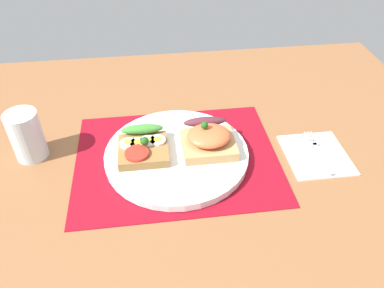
{
  "coord_description": "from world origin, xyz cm",
  "views": [
    {
      "loc": [
        -4.05,
        -54.31,
        48.93
      ],
      "look_at": [
        3.0,
        0.0,
        3.29
      ],
      "focal_mm": 35.14,
      "sensor_mm": 36.0,
      "label": 1
    }
  ],
  "objects_px": {
    "sandwich_salmon": "(208,138)",
    "drinking_glass": "(27,135)",
    "fork": "(318,151)",
    "sandwich_egg_tomato": "(143,147)",
    "plate": "(177,154)",
    "napkin": "(316,154)"
  },
  "relations": [
    {
      "from": "fork",
      "to": "drinking_glass",
      "type": "height_order",
      "value": "drinking_glass"
    },
    {
      "from": "sandwich_egg_tomato",
      "to": "napkin",
      "type": "bearing_deg",
      "value": -5.13
    },
    {
      "from": "sandwich_salmon",
      "to": "napkin",
      "type": "xyz_separation_m",
      "value": [
        0.21,
        -0.03,
        -0.04
      ]
    },
    {
      "from": "sandwich_salmon",
      "to": "plate",
      "type": "bearing_deg",
      "value": -174.21
    },
    {
      "from": "plate",
      "to": "fork",
      "type": "height_order",
      "value": "plate"
    },
    {
      "from": "plate",
      "to": "fork",
      "type": "distance_m",
      "value": 0.28
    },
    {
      "from": "napkin",
      "to": "drinking_glass",
      "type": "relative_size",
      "value": 1.33
    },
    {
      "from": "sandwich_salmon",
      "to": "napkin",
      "type": "bearing_deg",
      "value": -8.91
    },
    {
      "from": "fork",
      "to": "drinking_glass",
      "type": "distance_m",
      "value": 0.56
    },
    {
      "from": "fork",
      "to": "napkin",
      "type": "bearing_deg",
      "value": -138.85
    },
    {
      "from": "fork",
      "to": "drinking_glass",
      "type": "bearing_deg",
      "value": 173.03
    },
    {
      "from": "napkin",
      "to": "drinking_glass",
      "type": "xyz_separation_m",
      "value": [
        -0.55,
        0.07,
        0.05
      ]
    },
    {
      "from": "sandwich_egg_tomato",
      "to": "drinking_glass",
      "type": "distance_m",
      "value": 0.22
    },
    {
      "from": "fork",
      "to": "drinking_glass",
      "type": "xyz_separation_m",
      "value": [
        -0.56,
        0.07,
        0.04
      ]
    },
    {
      "from": "napkin",
      "to": "drinking_glass",
      "type": "distance_m",
      "value": 0.56
    },
    {
      "from": "sandwich_egg_tomato",
      "to": "drinking_glass",
      "type": "bearing_deg",
      "value": 168.86
    },
    {
      "from": "sandwich_egg_tomato",
      "to": "plate",
      "type": "bearing_deg",
      "value": -3.14
    },
    {
      "from": "sandwich_egg_tomato",
      "to": "napkin",
      "type": "xyz_separation_m",
      "value": [
        0.34,
        -0.03,
        -0.03
      ]
    },
    {
      "from": "plate",
      "to": "napkin",
      "type": "height_order",
      "value": "plate"
    },
    {
      "from": "plate",
      "to": "sandwich_salmon",
      "type": "relative_size",
      "value": 2.64
    },
    {
      "from": "drinking_glass",
      "to": "napkin",
      "type": "bearing_deg",
      "value": -7.5
    },
    {
      "from": "sandwich_salmon",
      "to": "drinking_glass",
      "type": "relative_size",
      "value": 1.06
    }
  ]
}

